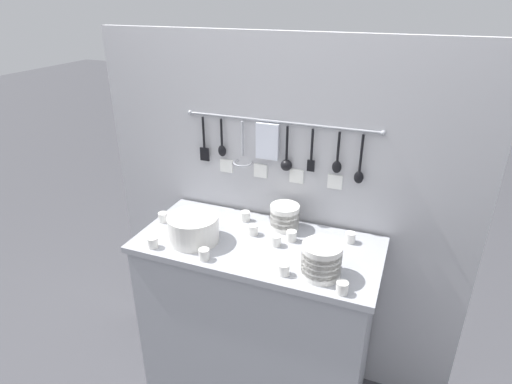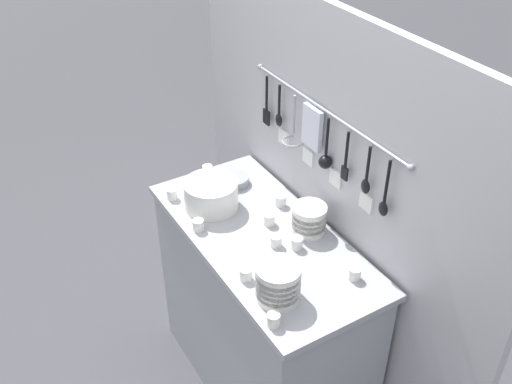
% 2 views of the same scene
% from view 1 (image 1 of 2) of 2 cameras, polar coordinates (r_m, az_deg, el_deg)
% --- Properties ---
extents(counter, '(1.14, 0.54, 0.96)m').
position_cam_1_polar(counter, '(2.29, 0.22, -16.91)').
color(counter, '#9EA0A8').
rests_on(counter, ground).
extents(back_wall, '(1.94, 0.11, 1.86)m').
position_cam_1_polar(back_wall, '(2.26, 3.04, -3.39)').
color(back_wall, '#B2B2B7').
rests_on(back_wall, ground).
extents(bowl_stack_back_corner, '(0.14, 0.14, 0.12)m').
position_cam_1_polar(bowl_stack_back_corner, '(2.10, 3.84, -3.29)').
color(bowl_stack_back_corner, silver).
rests_on(bowl_stack_back_corner, counter).
extents(bowl_stack_wide_centre, '(0.16, 0.16, 0.14)m').
position_cam_1_polar(bowl_stack_wide_centre, '(1.77, 8.72, -8.96)').
color(bowl_stack_wide_centre, silver).
rests_on(bowl_stack_wide_centre, counter).
extents(plate_stack, '(0.24, 0.24, 0.13)m').
position_cam_1_polar(plate_stack, '(2.01, -8.34, -4.81)').
color(plate_stack, silver).
rests_on(plate_stack, counter).
extents(steel_mixing_bowl, '(0.14, 0.14, 0.04)m').
position_cam_1_polar(steel_mixing_bowl, '(2.21, -8.47, -3.22)').
color(steel_mixing_bowl, '#93969E').
rests_on(steel_mixing_bowl, counter).
extents(cup_mid_row, '(0.05, 0.05, 0.05)m').
position_cam_1_polar(cup_mid_row, '(1.72, 11.41, -12.41)').
color(cup_mid_row, silver).
rests_on(cup_mid_row, counter).
extents(cup_front_right, '(0.05, 0.05, 0.05)m').
position_cam_1_polar(cup_front_right, '(2.01, -13.59, -6.56)').
color(cup_front_right, silver).
rests_on(cup_front_right, counter).
extents(cup_by_caddy, '(0.05, 0.05, 0.05)m').
position_cam_1_polar(cup_by_caddy, '(2.18, -1.44, -3.22)').
color(cup_by_caddy, silver).
rests_on(cup_by_caddy, counter).
extents(cup_edge_near, '(0.05, 0.05, 0.05)m').
position_cam_1_polar(cup_edge_near, '(1.89, -6.93, -8.24)').
color(cup_edge_near, silver).
rests_on(cup_edge_near, counter).
extents(cup_beside_plates, '(0.05, 0.05, 0.05)m').
position_cam_1_polar(cup_beside_plates, '(2.04, 12.46, -5.94)').
color(cup_beside_plates, silver).
rests_on(cup_beside_plates, counter).
extents(cup_back_right, '(0.05, 0.05, 0.05)m').
position_cam_1_polar(cup_back_right, '(1.79, 3.72, -10.25)').
color(cup_back_right, silver).
rests_on(cup_back_right, counter).
extents(cup_front_left, '(0.05, 0.05, 0.05)m').
position_cam_1_polar(cup_front_left, '(2.21, -12.28, -3.31)').
color(cup_front_left, silver).
rests_on(cup_front_left, counter).
extents(cup_edge_far, '(0.05, 0.05, 0.05)m').
position_cam_1_polar(cup_edge_far, '(1.97, 2.67, -6.47)').
color(cup_edge_far, silver).
rests_on(cup_edge_far, counter).
extents(cup_back_left, '(0.05, 0.05, 0.05)m').
position_cam_1_polar(cup_back_left, '(2.06, -0.40, -5.05)').
color(cup_back_left, silver).
rests_on(cup_back_left, counter).
extents(cup_centre, '(0.05, 0.05, 0.05)m').
position_cam_1_polar(cup_centre, '(2.01, 4.74, -5.85)').
color(cup_centre, silver).
rests_on(cup_centre, counter).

